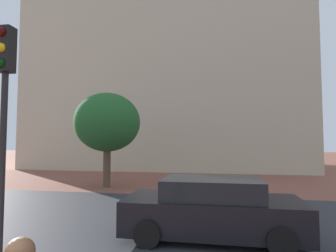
% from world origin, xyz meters
% --- Properties ---
extents(ground_plane, '(120.00, 120.00, 0.00)m').
position_xyz_m(ground_plane, '(0.00, 10.00, 0.00)').
color(ground_plane, brown).
extents(street_asphalt_strip, '(120.00, 7.31, 0.00)m').
position_xyz_m(street_asphalt_strip, '(0.00, 8.33, 0.00)').
color(street_asphalt_strip, '#2D2D33').
rests_on(street_asphalt_strip, ground_plane).
extents(landmark_building, '(25.56, 13.33, 36.02)m').
position_xyz_m(landmark_building, '(-2.83, 27.39, 11.65)').
color(landmark_building, beige).
rests_on(landmark_building, ground_plane).
extents(car_black, '(4.47, 2.10, 1.51)m').
position_xyz_m(car_black, '(1.82, 6.72, 0.73)').
color(car_black, black).
rests_on(car_black, ground_plane).
extents(traffic_light_pole, '(0.28, 0.34, 4.70)m').
position_xyz_m(traffic_light_pole, '(-2.07, 4.08, 3.28)').
color(traffic_light_pole, black).
rests_on(traffic_light_pole, ground_plane).
extents(tree_curb_far, '(3.59, 3.59, 5.15)m').
position_xyz_m(tree_curb_far, '(-3.94, 13.59, 3.52)').
color(tree_curb_far, brown).
rests_on(tree_curb_far, ground_plane).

